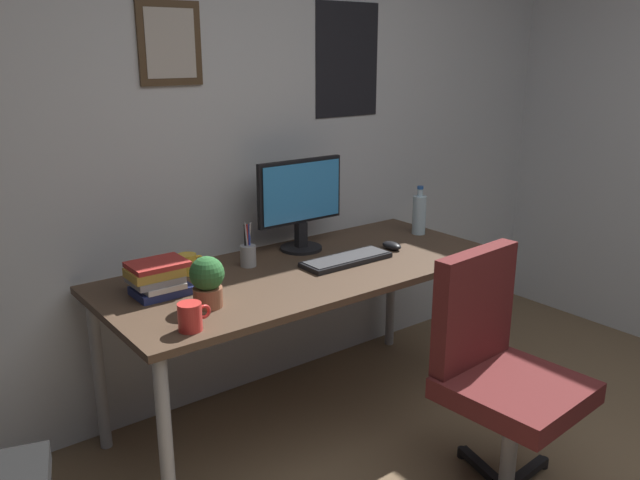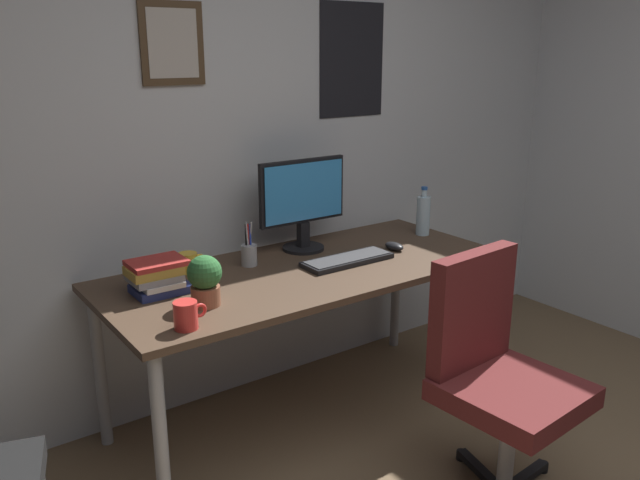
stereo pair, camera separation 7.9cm
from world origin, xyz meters
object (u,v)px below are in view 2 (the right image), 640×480
at_px(monitor, 303,201).
at_px(computer_mouse, 394,246).
at_px(office_chair, 496,369).
at_px(water_bottle, 423,215).
at_px(book_stack_left, 157,277).
at_px(keyboard, 347,260).
at_px(coffee_mug_near, 186,315).
at_px(potted_plant, 205,279).
at_px(coffee_mug_far, 189,263).
at_px(pen_cup, 249,254).

distance_m(monitor, computer_mouse, 0.49).
relative_size(office_chair, water_bottle, 3.76).
relative_size(office_chair, book_stack_left, 4.09).
relative_size(keyboard, water_bottle, 1.70).
relative_size(office_chair, coffee_mug_near, 7.84).
bearing_deg(keyboard, water_bottle, 12.60).
relative_size(potted_plant, book_stack_left, 0.84).
height_order(monitor, potted_plant, monitor).
distance_m(monitor, keyboard, 0.37).
bearing_deg(office_chair, coffee_mug_near, 149.61).
distance_m(monitor, book_stack_left, 0.82).
height_order(water_bottle, coffee_mug_near, water_bottle).
xyz_separation_m(monitor, book_stack_left, (-0.79, -0.15, -0.17)).
bearing_deg(potted_plant, monitor, 28.13).
bearing_deg(potted_plant, water_bottle, 9.43).
height_order(office_chair, potted_plant, office_chair).
height_order(computer_mouse, coffee_mug_far, coffee_mug_far).
bearing_deg(pen_cup, book_stack_left, -169.38).
bearing_deg(book_stack_left, keyboard, -9.17).
xyz_separation_m(computer_mouse, coffee_mug_far, (-0.94, 0.27, 0.03)).
xyz_separation_m(water_bottle, pen_cup, (-0.98, 0.09, -0.05)).
xyz_separation_m(coffee_mug_far, potted_plant, (-0.11, -0.38, 0.06)).
bearing_deg(coffee_mug_near, potted_plant, 46.31).
height_order(keyboard, potted_plant, potted_plant).
bearing_deg(book_stack_left, pen_cup, 10.62).
height_order(computer_mouse, potted_plant, potted_plant).
height_order(keyboard, computer_mouse, computer_mouse).
bearing_deg(potted_plant, book_stack_left, 113.34).
height_order(monitor, pen_cup, monitor).
bearing_deg(computer_mouse, coffee_mug_far, 163.64).
xyz_separation_m(coffee_mug_far, book_stack_left, (-0.20, -0.16, 0.02)).
relative_size(coffee_mug_far, book_stack_left, 0.52).
bearing_deg(coffee_mug_far, potted_plant, -105.69).
relative_size(monitor, book_stack_left, 1.98).
bearing_deg(coffee_mug_far, keyboard, -24.84).
height_order(keyboard, water_bottle, water_bottle).
xyz_separation_m(computer_mouse, water_bottle, (0.30, 0.11, 0.09)).
bearing_deg(coffee_mug_near, coffee_mug_far, 64.63).
relative_size(keyboard, computer_mouse, 3.91).
bearing_deg(keyboard, coffee_mug_far, 155.16).
relative_size(monitor, potted_plant, 2.36).
height_order(coffee_mug_near, pen_cup, pen_cup).
bearing_deg(potted_plant, pen_cup, 40.51).
xyz_separation_m(keyboard, potted_plant, (-0.74, -0.09, 0.09)).
relative_size(coffee_mug_near, coffee_mug_far, 1.01).
distance_m(monitor, coffee_mug_near, 1.01).
xyz_separation_m(computer_mouse, coffee_mug_near, (-1.19, -0.26, 0.03)).
height_order(office_chair, pen_cup, office_chair).
height_order(coffee_mug_near, book_stack_left, book_stack_left).
height_order(computer_mouse, book_stack_left, book_stack_left).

